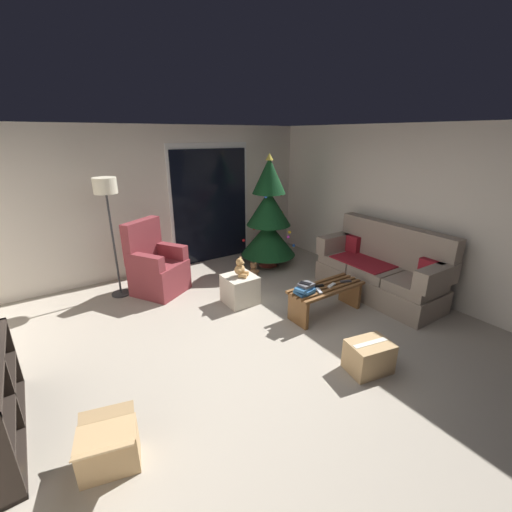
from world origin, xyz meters
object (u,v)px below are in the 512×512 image
object	(u,v)px
remote_white	(332,285)
teddy_bear_chestnut_by_tree	(253,271)
armchair	(156,268)
floor_lamp	(107,198)
remote_graphite	(346,281)
couch	(381,270)
christmas_tree	(269,218)
remote_black	(318,286)
cardboard_box_taped_mid_floor	(369,356)
remote_silver	(319,291)
coffee_table	(326,296)
cardboard_box_open_near_shelf	(109,449)
book_stack	(305,289)
teddy_bear_honey	(240,268)
ottoman	(240,289)
cell_phone	(305,283)

from	to	relation	value
remote_white	teddy_bear_chestnut_by_tree	size ratio (longest dim) A/B	0.55
armchair	floor_lamp	world-z (taller)	floor_lamp
remote_graphite	floor_lamp	bearing A→B (deg)	-107.13
couch	christmas_tree	bearing A→B (deg)	109.85
remote_black	cardboard_box_taped_mid_floor	distance (m)	1.25
remote_black	armchair	xyz separation A→B (m)	(-1.57, 1.93, -0.03)
remote_graphite	remote_silver	distance (m)	0.52
teddy_bear_chestnut_by_tree	floor_lamp	bearing A→B (deg)	163.70
coffee_table	armchair	xyz separation A→B (m)	(-1.68, 1.98, 0.13)
remote_graphite	cardboard_box_open_near_shelf	xyz separation A→B (m)	(-3.28, -0.71, -0.26)
book_stack	teddy_bear_honey	distance (m)	1.02
remote_graphite	ottoman	distance (m)	1.51
cell_phone	teddy_bear_chestnut_by_tree	bearing A→B (deg)	54.87
remote_graphite	teddy_bear_honey	world-z (taller)	teddy_bear_honey
couch	remote_graphite	distance (m)	0.81
remote_silver	ottoman	size ratio (longest dim) A/B	0.35
cell_phone	cardboard_box_open_near_shelf	size ratio (longest dim) A/B	0.28
cardboard_box_open_near_shelf	cell_phone	bearing A→B (deg)	16.36
couch	cardboard_box_open_near_shelf	xyz separation A→B (m)	(-4.09, -0.74, -0.23)
armchair	ottoman	size ratio (longest dim) A/B	2.57
book_stack	teddy_bear_chestnut_by_tree	world-z (taller)	book_stack
couch	ottoman	xyz separation A→B (m)	(-1.93, 0.96, -0.19)
remote_graphite	teddy_bear_chestnut_by_tree	distance (m)	1.73
floor_lamp	remote_silver	bearing A→B (deg)	-48.51
book_stack	cell_phone	size ratio (longest dim) A/B	1.98
couch	floor_lamp	world-z (taller)	floor_lamp
ottoman	cardboard_box_taped_mid_floor	world-z (taller)	ottoman
teddy_bear_chestnut_by_tree	remote_graphite	bearing A→B (deg)	-74.70
teddy_bear_honey	teddy_bear_chestnut_by_tree	distance (m)	1.03
teddy_bear_honey	cardboard_box_taped_mid_floor	distance (m)	2.10
remote_white	remote_silver	xyz separation A→B (m)	(-0.26, -0.03, 0.00)
remote_graphite	teddy_bear_honey	bearing A→B (deg)	-106.82
remote_white	cardboard_box_taped_mid_floor	distance (m)	1.23
armchair	floor_lamp	bearing A→B (deg)	157.54
book_stack	teddy_bear_chestnut_by_tree	size ratio (longest dim) A/B	1.00
coffee_table	armchair	distance (m)	2.60
remote_black	christmas_tree	xyz separation A→B (m)	(0.53, 1.88, 0.48)
christmas_tree	floor_lamp	bearing A→B (deg)	174.15
coffee_table	cell_phone	world-z (taller)	cell_phone
remote_silver	armchair	bearing A→B (deg)	-29.58
couch	coffee_table	xyz separation A→B (m)	(-1.13, 0.02, -0.12)
couch	coffee_table	bearing A→B (deg)	178.82
ottoman	remote_black	bearing A→B (deg)	-52.00
remote_graphite	ottoman	bearing A→B (deg)	-106.87
couch	cardboard_box_taped_mid_floor	world-z (taller)	couch
coffee_table	remote_graphite	bearing A→B (deg)	-8.87
cardboard_box_taped_mid_floor	remote_silver	bearing A→B (deg)	75.22
remote_black	christmas_tree	world-z (taller)	christmas_tree
remote_white	coffee_table	bearing A→B (deg)	40.46
book_stack	cell_phone	world-z (taller)	cell_phone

